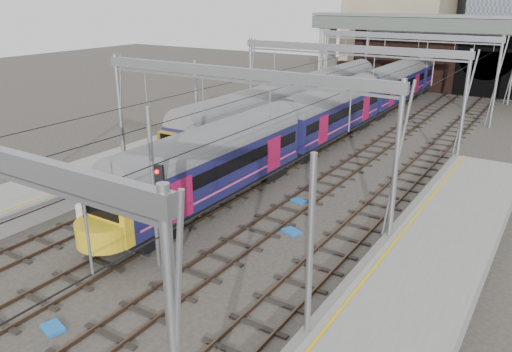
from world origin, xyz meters
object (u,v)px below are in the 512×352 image
Objects in this scene: train_main at (366,96)px; signal_near_centre at (163,206)px; signal_near_left at (81,201)px; train_second at (295,103)px; relay_cabinet at (85,215)px.

signal_near_centre is (2.82, -30.25, 0.65)m from train_main.
train_main is 31.27m from signal_near_left.
signal_near_centre is at bearing -5.15° from signal_near_left.
train_second reaches higher than train_main.
train_main is 30.39m from signal_near_centre.
train_second is 25.16m from signal_near_left.
train_second is at bearing 76.94° from signal_near_left.
train_second is 25.37× the size of relay_cabinet.
train_main is 50.22× the size of relay_cabinet.
train_main is at bearing 57.50° from train_second.
train_second is 7.16× the size of signal_near_left.
signal_near_centre reaches higher than train_second.
train_second is at bearing -122.50° from train_main.
relay_cabinet is at bearing -97.54° from train_main.
relay_cabinet is at bearing -89.60° from train_second.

